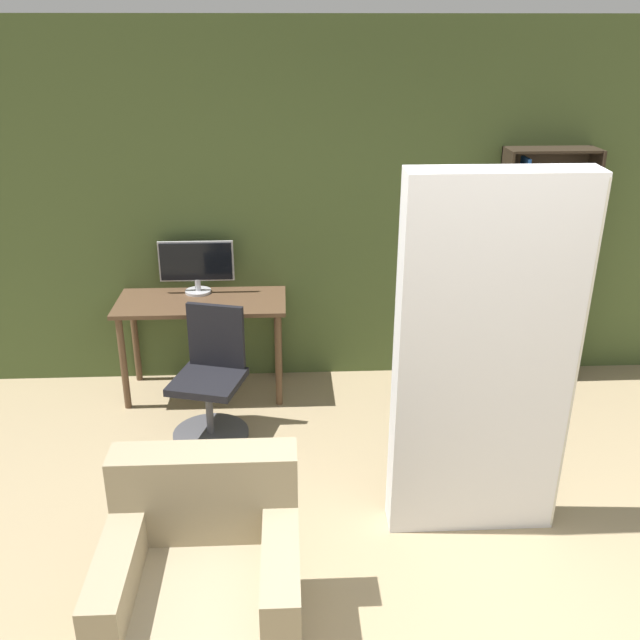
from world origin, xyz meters
TOP-DOWN VIEW (x-y plane):
  - wall_back at (0.00, 3.19)m, footprint 8.00×0.06m
  - desk at (-1.46, 2.87)m, footprint 1.24×0.57m
  - monitor at (-1.50, 3.04)m, footprint 0.56×0.20m
  - office_chair at (-1.36, 2.27)m, footprint 0.54×0.54m
  - bookshelf at (1.02, 3.05)m, footprint 0.67×0.27m
  - mattress_near at (0.18, 1.20)m, footprint 0.92×0.27m
  - armchair at (-1.22, 0.46)m, footprint 0.85×0.80m

SIDE VIEW (x-z plane):
  - armchair at x=-1.22m, z-range -0.11..0.74m
  - office_chair at x=-1.36m, z-range -0.09..0.80m
  - desk at x=-1.46m, z-range 0.27..1.02m
  - bookshelf at x=1.02m, z-range -0.09..1.72m
  - monitor at x=-1.50m, z-range 0.78..1.18m
  - mattress_near at x=0.18m, z-range 0.00..2.02m
  - wall_back at x=0.00m, z-range 0.00..2.70m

